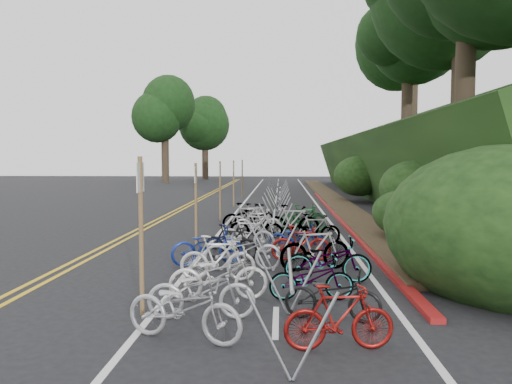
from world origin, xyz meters
TOP-DOWN VIEW (x-y plane):
  - ground at (0.00, 0.00)m, footprint 120.00×120.00m
  - road_markings at (0.63, 10.10)m, footprint 7.47×80.00m
  - red_curb at (5.70, 12.00)m, footprint 0.25×28.00m
  - embankment at (12.96, 19.04)m, footprint 14.30×48.14m
  - tree_cluster at (9.76, 22.04)m, footprint 32.06×53.72m
  - bike_rack_front at (3.31, -2.87)m, footprint 1.12×2.73m
  - bike_racks_rest at (3.00, 13.00)m, footprint 1.14×23.00m
  - signpost_near at (0.83, -1.72)m, footprint 0.08×0.40m
  - signposts_rest at (0.60, 14.00)m, footprint 0.08×18.40m
  - bike_front at (1.35, 2.26)m, footprint 1.31×1.93m
  - bike_valet at (2.94, 2.71)m, footprint 3.35×13.66m

SIDE VIEW (x-z plane):
  - ground at x=0.00m, z-range 0.00..0.00m
  - road_markings at x=0.63m, z-range 0.00..0.01m
  - red_curb at x=5.70m, z-range 0.00..0.10m
  - bike_front at x=1.35m, z-range 0.00..0.96m
  - bike_valet at x=2.94m, z-range -0.06..1.03m
  - bike_rack_front at x=3.31m, z-range 0.25..1.38m
  - bike_racks_rest at x=3.00m, z-range 0.27..1.44m
  - signposts_rest at x=0.60m, z-range 0.18..2.68m
  - signpost_near at x=0.83m, z-range 0.19..2.88m
  - embankment at x=12.96m, z-range -1.99..7.12m
  - tree_cluster at x=9.76m, z-range 2.21..19.90m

